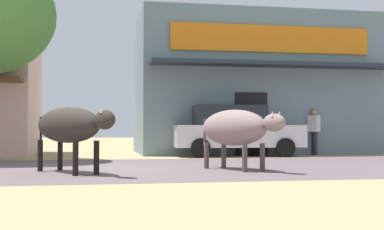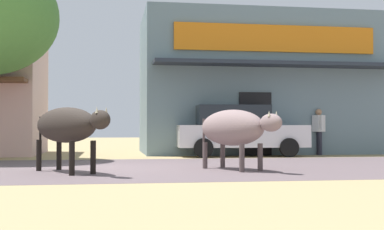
{
  "view_description": "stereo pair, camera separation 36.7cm",
  "coord_description": "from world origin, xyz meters",
  "px_view_note": "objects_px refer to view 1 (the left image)",
  "views": [
    {
      "loc": [
        -0.06,
        -11.94,
        0.9
      ],
      "look_at": [
        2.3,
        0.77,
        1.23
      ],
      "focal_mm": 49.18,
      "sensor_mm": 36.0,
      "label": 1
    },
    {
      "loc": [
        0.3,
        -12.0,
        0.9
      ],
      "look_at": [
        2.3,
        0.77,
        1.23
      ],
      "focal_mm": 49.18,
      "sensor_mm": 36.0,
      "label": 2
    }
  ],
  "objects_px": {
    "cow_near_brown": "(69,126)",
    "parked_hatchback_car": "(234,130)",
    "pedestrian_by_shop": "(314,128)",
    "cow_far_dark": "(235,128)"
  },
  "relations": [
    {
      "from": "cow_far_dark",
      "to": "cow_near_brown",
      "type": "bearing_deg",
      "value": -177.12
    },
    {
      "from": "cow_far_dark",
      "to": "pedestrian_by_shop",
      "type": "xyz_separation_m",
      "value": [
        4.33,
        5.76,
        0.0
      ]
    },
    {
      "from": "cow_near_brown",
      "to": "pedestrian_by_shop",
      "type": "distance_m",
      "value": 9.83
    },
    {
      "from": "parked_hatchback_car",
      "to": "cow_far_dark",
      "type": "relative_size",
      "value": 1.74
    },
    {
      "from": "parked_hatchback_car",
      "to": "pedestrian_by_shop",
      "type": "distance_m",
      "value": 2.88
    },
    {
      "from": "cow_near_brown",
      "to": "parked_hatchback_car",
      "type": "bearing_deg",
      "value": 48.63
    },
    {
      "from": "cow_near_brown",
      "to": "pedestrian_by_shop",
      "type": "relative_size",
      "value": 1.65
    },
    {
      "from": "parked_hatchback_car",
      "to": "pedestrian_by_shop",
      "type": "bearing_deg",
      "value": 5.71
    },
    {
      "from": "cow_near_brown",
      "to": "cow_far_dark",
      "type": "bearing_deg",
      "value": 2.88
    },
    {
      "from": "parked_hatchback_car",
      "to": "cow_near_brown",
      "type": "bearing_deg",
      "value": -131.37
    }
  ]
}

